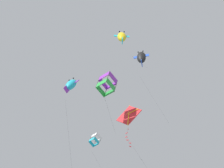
{
  "coord_description": "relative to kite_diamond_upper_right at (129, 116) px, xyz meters",
  "views": [
    {
      "loc": [
        -13.87,
        17.65,
        4.44
      ],
      "look_at": [
        -1.34,
        -0.05,
        25.53
      ],
      "focal_mm": 50.87,
      "sensor_mm": 36.0,
      "label": 1
    }
  ],
  "objects": [
    {
      "name": "kite_fish_highest",
      "position": [
        4.4,
        2.52,
        3.89
      ],
      "size": [
        1.89,
        1.61,
        10.28
      ],
      "rotation": [
        0.48,
        0.0,
        0.02
      ],
      "color": "#1EB2C6"
    },
    {
      "name": "kite_fish_near_left",
      "position": [
        0.68,
        -4.45,
        11.69
      ],
      "size": [
        2.83,
        2.13,
        10.67
      ],
      "rotation": [
        0.18,
        0.0,
        0.37
      ],
      "color": "black"
    },
    {
      "name": "kite_box_mid_left",
      "position": [
        6.48,
        -3.87,
        2.37
      ],
      "size": [
        1.86,
        1.38,
        4.65
      ],
      "rotation": [
        0.42,
        0.0,
        -0.11
      ],
      "color": "white"
    },
    {
      "name": "kite_diamond_upper_right",
      "position": [
        0.0,
        0.0,
        0.0
      ],
      "size": [
        3.04,
        1.85,
        8.0
      ],
      "rotation": [
        0.3,
        0.0,
        0.26
      ],
      "color": "red"
    },
    {
      "name": "kite_box_near_right",
      "position": [
        0.26,
        2.68,
        1.53
      ],
      "size": [
        1.15,
        1.54,
        5.69
      ],
      "rotation": [
        0.27,
        0.0,
        -0.05
      ],
      "color": "purple"
    },
    {
      "name": "kite_fish_low_drifter",
      "position": [
        0.94,
        -0.82,
        11.85
      ],
      "size": [
        3.38,
        2.87,
        7.59
      ],
      "rotation": [
        0.29,
        0.0,
        0.69
      ],
      "color": "yellow"
    }
  ]
}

